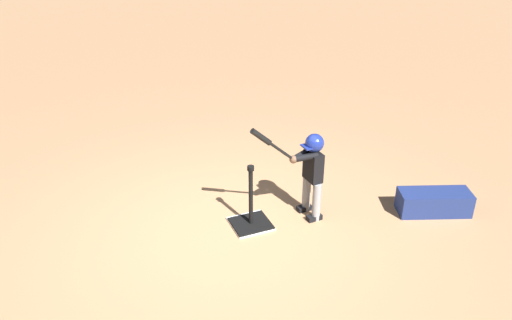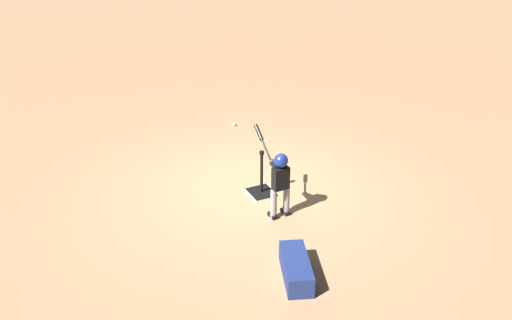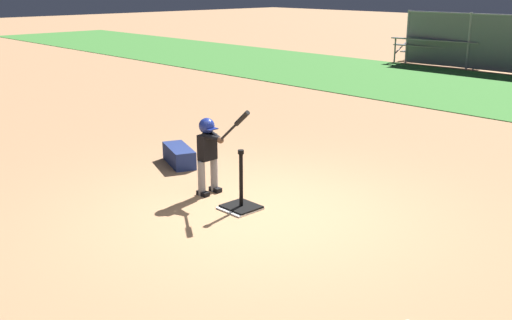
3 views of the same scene
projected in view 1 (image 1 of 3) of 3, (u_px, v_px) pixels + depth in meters
name	position (u px, v px, depth m)	size (l,w,h in m)	color
ground_plane	(229.00, 233.00, 5.59)	(90.00, 90.00, 0.00)	#AD7F56
home_plate	(250.00, 224.00, 5.74)	(0.44, 0.44, 0.02)	white
batting_tee	(251.00, 217.00, 5.68)	(0.43, 0.39, 0.77)	black
batter_child	(310.00, 166.00, 5.62)	(0.89, 0.33, 1.26)	gray
equipment_bag	(434.00, 202.00, 5.92)	(0.84, 0.32, 0.28)	navy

